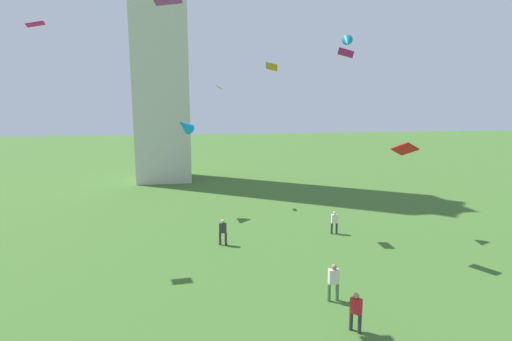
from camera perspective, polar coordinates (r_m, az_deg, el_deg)
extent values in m
cube|color=beige|center=(48.65, -14.21, 23.28)|extent=(6.16, 6.16, 41.15)
cylinder|color=#2D3338|center=(25.00, -4.49, -10.06)|extent=(0.15, 0.15, 0.81)
cylinder|color=#2D3338|center=(25.06, -5.34, -10.03)|extent=(0.15, 0.15, 0.81)
cube|color=#2D3338|center=(24.80, -4.94, -8.47)|extent=(0.49, 0.35, 0.64)
sphere|color=#D8AD84|center=(24.67, -4.95, -7.50)|extent=(0.24, 0.24, 0.24)
cylinder|color=#2D3338|center=(27.54, 11.14, -8.40)|extent=(0.14, 0.14, 0.77)
cylinder|color=#2D3338|center=(27.64, 11.84, -8.36)|extent=(0.14, 0.14, 0.77)
cube|color=silver|center=(27.38, 11.54, -7.02)|extent=(0.43, 0.28, 0.61)
sphere|color=#D8AD84|center=(27.27, 11.57, -6.18)|extent=(0.22, 0.22, 0.22)
cylinder|color=#51754C|center=(18.61, 10.75, -17.30)|extent=(0.16, 0.16, 0.84)
cylinder|color=#51754C|center=(18.73, 11.92, -17.16)|extent=(0.16, 0.16, 0.84)
cube|color=silver|center=(18.35, 11.42, -15.12)|extent=(0.47, 0.28, 0.67)
sphere|color=#A37556|center=(18.16, 11.47, -13.80)|extent=(0.25, 0.25, 0.25)
cylinder|color=#2D3338|center=(16.75, 13.89, -20.78)|extent=(0.15, 0.15, 0.78)
cylinder|color=#2D3338|center=(16.63, 15.08, -21.08)|extent=(0.15, 0.15, 0.78)
cube|color=red|center=(16.35, 14.59, -18.81)|extent=(0.46, 0.48, 0.62)
sphere|color=#A37556|center=(16.16, 14.65, -17.49)|extent=(0.23, 0.23, 0.23)
cube|color=red|center=(23.28, 21.13, 2.99)|extent=(1.17, 1.27, 0.92)
cube|color=#C11D8C|center=(36.44, 13.15, 16.61)|extent=(1.45, 1.37, 0.89)
cone|color=#128ADD|center=(31.29, -10.55, 6.57)|extent=(1.83, 1.84, 1.50)
cube|color=#E00A88|center=(25.70, -29.85, 18.28)|extent=(1.00, 0.80, 0.32)
cone|color=blue|center=(28.69, 13.38, 18.01)|extent=(1.14, 1.42, 1.10)
cube|color=orange|center=(26.89, 2.33, 15.10)|extent=(1.02, 1.32, 0.53)
cube|color=#CB9009|center=(35.15, -5.50, 12.16)|extent=(0.53, 0.81, 0.34)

